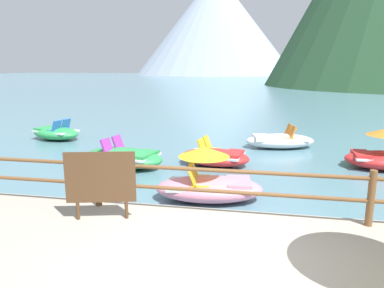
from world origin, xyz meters
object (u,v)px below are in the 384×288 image
object	(u,v)px
sign_board	(100,178)
pedal_boat_4	(209,183)
pedal_boat_3	(215,157)
pedal_boat_2	(383,155)
pedal_boat_0	(56,133)
pedal_boat_6	(124,157)
pedal_boat_5	(279,141)

from	to	relation	value
sign_board	pedal_boat_4	size ratio (longest dim) A/B	0.47
pedal_boat_3	pedal_boat_2	bearing A→B (deg)	6.12
pedal_boat_0	pedal_boat_3	world-z (taller)	pedal_boat_0
pedal_boat_0	pedal_boat_6	xyz separation A→B (m)	(4.27, -3.38, 0.01)
pedal_boat_5	pedal_boat_4	bearing A→B (deg)	-107.23
pedal_boat_4	pedal_boat_5	xyz separation A→B (m)	(1.80, 5.82, -0.13)
pedal_boat_0	pedal_boat_2	xyz separation A→B (m)	(11.87, -2.16, 0.14)
pedal_boat_0	pedal_boat_2	size ratio (longest dim) A/B	1.11
pedal_boat_0	pedal_boat_5	distance (m)	9.00
pedal_boat_0	pedal_boat_5	size ratio (longest dim) A/B	0.88
pedal_boat_5	pedal_boat_6	size ratio (longest dim) A/B	0.96
pedal_boat_3	pedal_boat_6	distance (m)	2.78
pedal_boat_2	pedal_boat_6	world-z (taller)	pedal_boat_2
pedal_boat_6	pedal_boat_4	bearing A→B (deg)	-38.20
pedal_boat_6	pedal_boat_3	bearing A→B (deg)	14.61
sign_board	pedal_boat_4	world-z (taller)	sign_board
pedal_boat_3	pedal_boat_4	bearing A→B (deg)	-85.61
pedal_boat_2	pedal_boat_5	world-z (taller)	pedal_boat_2
pedal_boat_4	sign_board	bearing A→B (deg)	-123.91
pedal_boat_4	pedal_boat_3	bearing A→B (deg)	94.39
sign_board	pedal_boat_0	bearing A→B (deg)	125.51
pedal_boat_4	pedal_boat_6	bearing A→B (deg)	141.80
pedal_boat_2	pedal_boat_6	size ratio (longest dim) A/B	0.76
pedal_boat_2	pedal_boat_3	xyz separation A→B (m)	(-4.90, -0.53, -0.16)
pedal_boat_2	pedal_boat_4	xyz separation A→B (m)	(-4.67, -3.53, -0.02)
pedal_boat_0	pedal_boat_4	xyz separation A→B (m)	(7.20, -5.68, 0.12)
pedal_boat_6	pedal_boat_2	bearing A→B (deg)	9.18
pedal_boat_3	pedal_boat_6	bearing A→B (deg)	-165.39
pedal_boat_5	pedal_boat_0	bearing A→B (deg)	-179.15
pedal_boat_4	pedal_boat_0	bearing A→B (deg)	141.70
pedal_boat_2	pedal_boat_6	distance (m)	7.69
pedal_boat_5	pedal_boat_6	distance (m)	5.89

